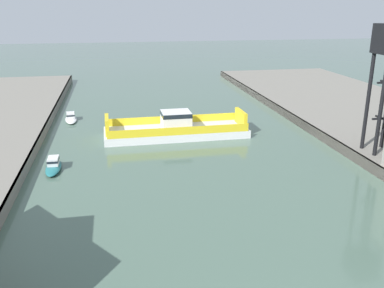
% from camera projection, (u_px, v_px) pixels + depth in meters
% --- Properties ---
extents(chain_ferry, '(20.34, 6.63, 3.62)m').
position_uv_depth(chain_ferry, '(176.00, 129.00, 60.25)').
color(chain_ferry, silver).
rests_on(chain_ferry, ground).
extents(moored_boat_near_right, '(2.33, 5.82, 1.24)m').
position_uv_depth(moored_boat_near_right, '(71.00, 118.00, 68.57)').
color(moored_boat_near_right, white).
rests_on(moored_boat_near_right, ground).
extents(moored_boat_mid_left, '(1.67, 5.25, 1.42)m').
position_uv_depth(moored_boat_mid_left, '(53.00, 165.00, 48.10)').
color(moored_boat_mid_left, '#237075').
rests_on(moored_boat_mid_left, ground).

